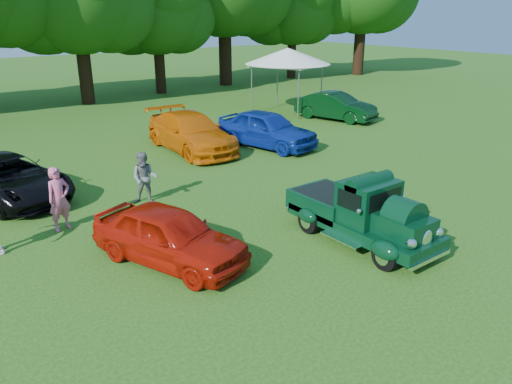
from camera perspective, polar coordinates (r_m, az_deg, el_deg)
ground at (r=12.70m, az=3.52°, el=-6.19°), size 120.00×120.00×0.00m
hero_pickup at (r=13.01m, az=11.91°, el=-2.47°), size 1.98×4.25×1.66m
red_convertible at (r=11.83m, az=-9.88°, el=-4.93°), size 2.85×4.26×1.35m
back_car_black at (r=17.34m, az=-26.47°, el=1.41°), size 3.42×5.28×1.35m
back_car_orange at (r=21.21m, az=-7.44°, el=6.78°), size 2.45×5.44×1.55m
back_car_blue at (r=21.63m, az=1.24°, el=7.24°), size 2.84×4.91×1.57m
back_car_green at (r=27.48m, az=9.10°, el=9.65°), size 2.61×4.62×1.44m
spectator_pink at (r=14.28m, az=-21.57°, el=-0.74°), size 0.72×0.57×1.75m
spectator_grey at (r=15.53m, az=-12.60°, el=1.57°), size 0.99×0.96×1.61m
canopy_tent at (r=28.98m, az=3.65°, el=15.20°), size 6.21×6.21×3.60m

